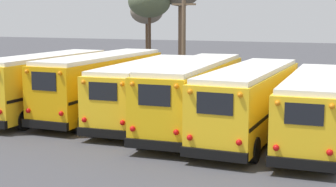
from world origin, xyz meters
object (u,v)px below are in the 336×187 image
object	(u,v)px
utility_pole	(184,39)
school_bus_4	(250,100)
bare_tree_0	(149,2)
school_bus_3	(194,93)
school_bus_5	(316,107)
bare_tree_1	(147,12)
school_bus_0	(46,83)
school_bus_1	(102,83)
school_bus_2	(148,89)

from	to	relation	value
utility_pole	school_bus_4	bearing A→B (deg)	-59.31
school_bus_4	bare_tree_0	distance (m)	23.10
school_bus_4	utility_pole	size ratio (longest dim) A/B	1.48
school_bus_3	school_bus_5	world-z (taller)	school_bus_3
school_bus_3	bare_tree_0	size ratio (longest dim) A/B	1.38
utility_pole	bare_tree_1	distance (m)	14.23
school_bus_0	school_bus_1	xyz separation A→B (m)	(2.83, 1.13, 0.02)
school_bus_3	school_bus_4	world-z (taller)	school_bus_3
utility_pole	bare_tree_0	bearing A→B (deg)	134.03
school_bus_2	bare_tree_0	distance (m)	19.03
school_bus_0	school_bus_3	xyz separation A→B (m)	(8.49, -0.22, -0.02)
school_bus_0	utility_pole	size ratio (longest dim) A/B	1.34
utility_pole	bare_tree_0	distance (m)	7.70
school_bus_0	school_bus_4	bearing A→B (deg)	-4.20
school_bus_0	school_bus_1	world-z (taller)	school_bus_1
school_bus_3	utility_pole	world-z (taller)	utility_pole
school_bus_0	school_bus_2	distance (m)	5.72
school_bus_0	school_bus_5	distance (m)	14.19
school_bus_1	school_bus_4	xyz separation A→B (m)	(8.49, -1.96, -0.10)
school_bus_5	bare_tree_1	xyz separation A→B (m)	(-18.85, 25.08, 4.08)
school_bus_4	school_bus_5	distance (m)	2.84
school_bus_0	school_bus_3	distance (m)	8.49
school_bus_3	school_bus_5	bearing A→B (deg)	-7.51
school_bus_4	utility_pole	world-z (taller)	utility_pole
school_bus_0	bare_tree_1	xyz separation A→B (m)	(-4.70, 24.12, 3.90)
school_bus_4	school_bus_3	bearing A→B (deg)	167.76
school_bus_0	bare_tree_1	world-z (taller)	bare_tree_1
school_bus_3	bare_tree_0	bearing A→B (deg)	119.38
school_bus_2	school_bus_4	xyz separation A→B (m)	(5.66, -1.63, 0.05)
school_bus_2	utility_pole	distance (m)	12.16
school_bus_5	school_bus_4	bearing A→B (deg)	177.31
school_bus_1	school_bus_5	world-z (taller)	school_bus_1
school_bus_2	bare_tree_1	world-z (taller)	bare_tree_1
school_bus_2	school_bus_3	bearing A→B (deg)	-19.73
school_bus_0	school_bus_4	world-z (taller)	school_bus_0
school_bus_3	bare_tree_0	xyz separation A→B (m)	(-10.09, 17.93, 4.73)
school_bus_1	school_bus_2	distance (m)	2.85
school_bus_2	bare_tree_1	distance (m)	25.83
school_bus_3	bare_tree_1	distance (m)	27.95
school_bus_0	utility_pole	world-z (taller)	utility_pole
school_bus_2	school_bus_1	bearing A→B (deg)	173.39
school_bus_3	school_bus_4	xyz separation A→B (m)	(2.83, -0.61, -0.07)
school_bus_0	school_bus_4	size ratio (longest dim) A/B	0.91
school_bus_5	bare_tree_1	size ratio (longest dim) A/B	1.48
bare_tree_0	school_bus_0	bearing A→B (deg)	-84.83
school_bus_5	utility_pole	size ratio (longest dim) A/B	1.47
school_bus_1	utility_pole	distance (m)	11.61
school_bus_0	school_bus_5	size ratio (longest dim) A/B	0.92
school_bus_0	bare_tree_0	xyz separation A→B (m)	(-1.60, 17.71, 4.71)
school_bus_1	bare_tree_1	xyz separation A→B (m)	(-7.53, 22.99, 3.89)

